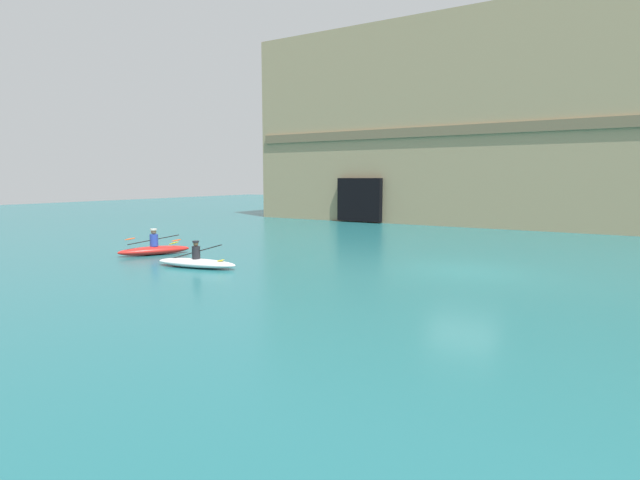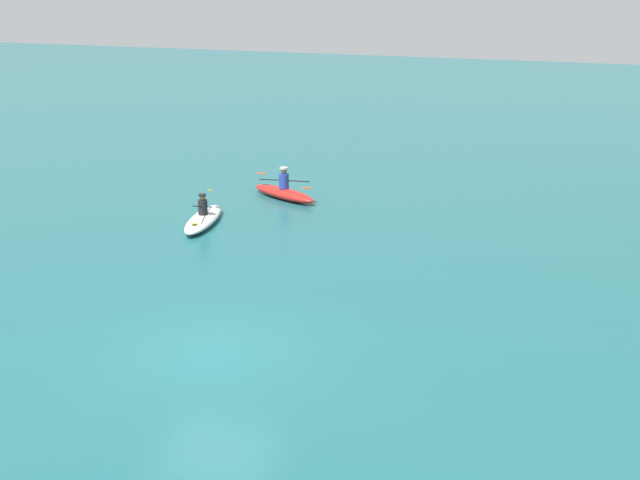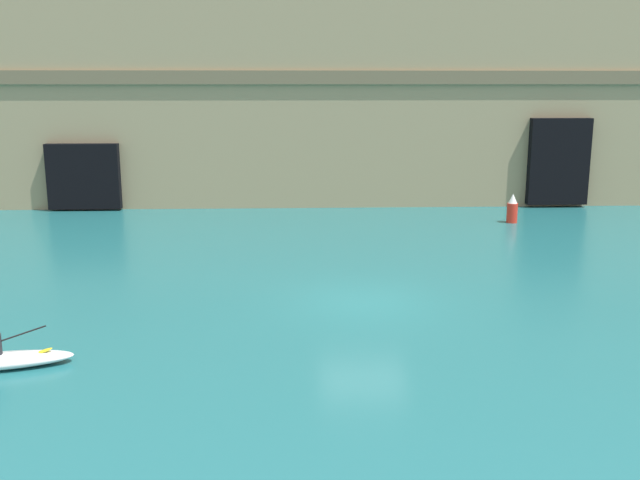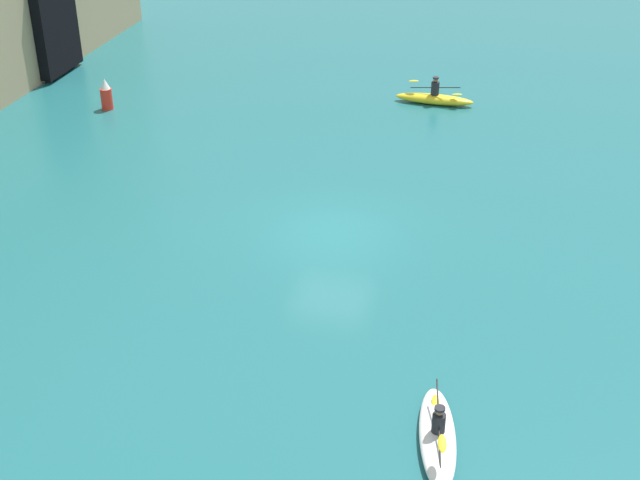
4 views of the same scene
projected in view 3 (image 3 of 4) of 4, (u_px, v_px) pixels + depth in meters
The scene contains 3 objects.
ground_plane at pixel (364, 302), 20.41m from camera, with size 120.00×120.00×0.00m, color #1E6066.
cliff_bluff at pixel (320, 65), 37.56m from camera, with size 41.71×7.48×14.16m.
marker_buoy at pixel (512, 209), 31.82m from camera, with size 0.48×0.48×1.30m.
Camera 3 is at (-2.07, -19.47, 6.15)m, focal length 40.00 mm.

